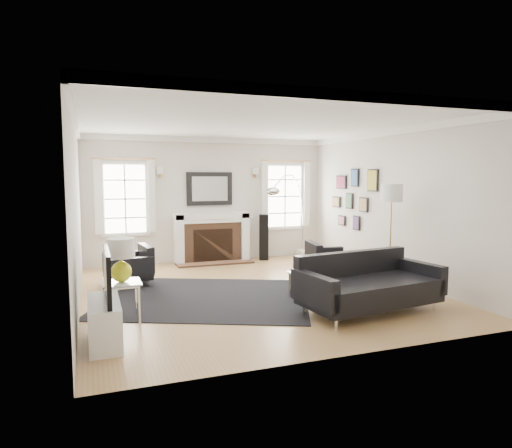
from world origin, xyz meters
name	(u,v)px	position (x,y,z in m)	size (l,w,h in m)	color
floor	(254,291)	(0.00, 0.00, 0.00)	(6.00, 6.00, 0.00)	#A47B45
back_wall	(209,200)	(0.00, 3.00, 1.40)	(5.50, 0.04, 2.80)	beige
front_wall	(351,227)	(0.00, -3.00, 1.40)	(5.50, 0.04, 2.80)	beige
left_wall	(76,213)	(-2.75, 0.00, 1.40)	(0.04, 6.00, 2.80)	beige
right_wall	(392,205)	(2.75, 0.00, 1.40)	(0.04, 6.00, 2.80)	beige
ceiling	(254,123)	(0.00, 0.00, 2.80)	(5.50, 6.00, 0.02)	white
crown_molding	(254,126)	(0.00, 0.00, 2.74)	(5.50, 6.00, 0.12)	white
fireplace	(212,238)	(0.00, 2.79, 0.54)	(1.70, 0.69, 1.11)	white
mantel_mirror	(210,189)	(0.00, 2.95, 1.65)	(1.05, 0.07, 0.75)	black
window_left	(125,199)	(-1.85, 2.95, 1.46)	(1.24, 0.15, 1.62)	white
window_right	(285,196)	(1.85, 2.95, 1.46)	(1.24, 0.15, 1.62)	white
gallery_wall	(353,195)	(2.72, 1.30, 1.53)	(0.04, 1.73, 1.29)	black
tv_unit	(105,315)	(-2.44, -1.70, 0.33)	(0.35, 1.00, 1.09)	white
area_rug	(207,297)	(-0.85, -0.18, 0.01)	(3.14, 2.62, 0.01)	black
sofa	(366,286)	(1.12, -1.64, 0.37)	(2.17, 1.21, 0.68)	black
armchair_left	(131,267)	(-1.91, 1.18, 0.32)	(0.86, 0.93, 0.57)	black
armchair_right	(328,262)	(1.60, 0.35, 0.32)	(0.90, 0.98, 0.58)	black
coffee_table	(323,276)	(0.86, -0.81, 0.35)	(0.86, 0.86, 0.38)	silver
side_table_left	(122,290)	(-2.20, -0.94, 0.43)	(0.49, 0.49, 0.54)	silver
nesting_table	(389,269)	(1.94, -1.04, 0.44)	(0.50, 0.42, 0.55)	silver
gourd_lamp	(121,257)	(-2.20, -0.94, 0.87)	(0.36, 0.36, 0.58)	yellow
orange_vase	(389,256)	(1.94, -1.04, 0.65)	(0.11, 0.11, 0.17)	red
arc_floor_lamp	(289,214)	(1.60, 2.14, 1.10)	(1.44, 1.34, 2.04)	silver
stick_floor_lamp	(392,198)	(2.20, -0.71, 1.56)	(0.36, 0.36, 1.80)	#C48744
speaker_tower	(264,237)	(1.20, 2.65, 0.53)	(0.21, 0.21, 1.05)	black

